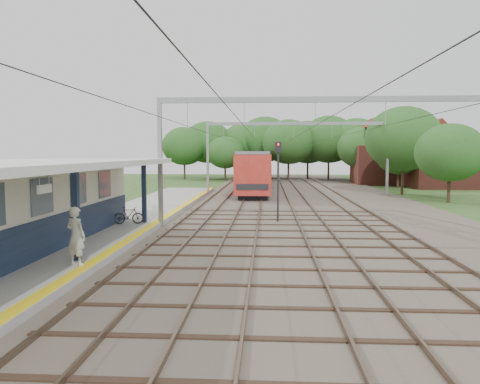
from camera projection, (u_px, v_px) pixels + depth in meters
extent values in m
plane|color=#2D4C1E|center=(232.00, 343.00, 10.05)|extent=(160.00, 160.00, 0.00)
cube|color=#473D33|center=(306.00, 201.00, 39.66)|extent=(18.00, 90.00, 0.10)
cube|color=gray|center=(109.00, 228.00, 24.41)|extent=(5.00, 52.00, 0.35)
cube|color=yellow|center=(152.00, 225.00, 24.26)|extent=(0.45, 52.00, 0.01)
cube|color=beige|center=(8.00, 208.00, 17.37)|extent=(3.20, 18.00, 3.40)
cube|color=#13203C|center=(51.00, 235.00, 17.36)|extent=(0.06, 18.00, 1.40)
cube|color=slate|center=(50.00, 195.00, 17.23)|extent=(0.05, 16.00, 1.30)
cube|color=#13203C|center=(76.00, 215.00, 16.20)|extent=(0.22, 0.22, 3.20)
cube|color=#13203C|center=(144.00, 193.00, 25.16)|extent=(0.22, 0.22, 3.20)
cube|color=silver|center=(21.00, 165.00, 16.17)|extent=(6.40, 20.00, 0.24)
cube|color=white|center=(45.00, 189.00, 14.13)|extent=(0.06, 0.85, 0.26)
cube|color=brown|center=(210.00, 199.00, 40.13)|extent=(0.07, 88.00, 0.15)
cube|color=brown|center=(226.00, 199.00, 40.05)|extent=(0.07, 88.00, 0.15)
cube|color=brown|center=(244.00, 199.00, 39.95)|extent=(0.07, 88.00, 0.15)
cube|color=brown|center=(261.00, 199.00, 39.87)|extent=(0.07, 88.00, 0.15)
cube|color=brown|center=(288.00, 199.00, 39.74)|extent=(0.07, 88.00, 0.15)
cube|color=brown|center=(305.00, 199.00, 39.65)|extent=(0.07, 88.00, 0.15)
cube|color=brown|center=(331.00, 199.00, 39.53)|extent=(0.07, 88.00, 0.15)
cube|color=brown|center=(348.00, 199.00, 39.44)|extent=(0.07, 88.00, 0.15)
cube|color=gray|center=(160.00, 164.00, 24.98)|extent=(0.22, 0.22, 7.00)
cube|color=gray|center=(321.00, 99.00, 24.20)|extent=(17.00, 0.20, 0.30)
cube|color=gray|center=(208.00, 159.00, 44.87)|extent=(0.22, 0.22, 7.00)
cube|color=gray|center=(388.00, 159.00, 43.88)|extent=(0.22, 0.22, 7.00)
cube|color=gray|center=(297.00, 124.00, 44.09)|extent=(17.00, 0.20, 0.30)
cylinder|color=black|center=(218.00, 136.00, 39.64)|extent=(0.02, 88.00, 0.02)
cylinder|color=black|center=(253.00, 136.00, 39.47)|extent=(0.02, 88.00, 0.02)
cylinder|color=black|center=(297.00, 136.00, 39.25)|extent=(0.02, 88.00, 0.02)
cylinder|color=black|center=(340.00, 136.00, 39.04)|extent=(0.02, 88.00, 0.02)
cylinder|color=#382619|center=(197.00, 170.00, 71.20)|extent=(0.28, 0.28, 2.88)
ellipsoid|color=#244518|center=(197.00, 147.00, 70.91)|extent=(6.72, 6.72, 5.76)
cylinder|color=#382619|center=(237.00, 171.00, 72.85)|extent=(0.28, 0.28, 2.52)
ellipsoid|color=#244518|center=(237.00, 151.00, 72.60)|extent=(5.88, 5.88, 5.04)
cylinder|color=#382619|center=(276.00, 170.00, 69.49)|extent=(0.28, 0.28, 3.24)
ellipsoid|color=#244518|center=(276.00, 143.00, 69.16)|extent=(7.56, 7.56, 6.48)
cylinder|color=#382619|center=(315.00, 171.00, 71.15)|extent=(0.28, 0.28, 2.70)
ellipsoid|color=#244518|center=(315.00, 149.00, 70.87)|extent=(6.30, 6.30, 5.40)
cylinder|color=#382619|center=(405.00, 181.00, 46.90)|extent=(0.28, 0.28, 2.52)
ellipsoid|color=#244518|center=(405.00, 150.00, 46.64)|extent=(5.88, 5.88, 5.04)
cylinder|color=#382619|center=(374.00, 173.00, 62.77)|extent=(0.28, 0.28, 2.88)
ellipsoid|color=#244518|center=(374.00, 146.00, 62.48)|extent=(6.72, 6.72, 5.76)
cube|color=brown|center=(442.00, 169.00, 54.40)|extent=(7.00, 6.00, 4.50)
cube|color=maroon|center=(443.00, 142.00, 54.13)|extent=(4.99, 6.12, 4.99)
cube|color=brown|center=(385.00, 165.00, 60.64)|extent=(8.00, 6.00, 5.00)
cube|color=maroon|center=(386.00, 139.00, 60.35)|extent=(5.52, 6.12, 5.52)
imported|color=beige|center=(76.00, 236.00, 15.49)|extent=(0.84, 0.70, 1.97)
imported|color=black|center=(129.00, 215.00, 24.58)|extent=(1.60, 0.72, 0.93)
cube|color=black|center=(255.00, 190.00, 47.97)|extent=(2.49, 17.76, 0.44)
cube|color=#AA2319|center=(255.00, 171.00, 47.81)|extent=(3.11, 19.30, 3.41)
cube|color=black|center=(255.00, 167.00, 47.78)|extent=(3.15, 17.76, 0.97)
cube|color=slate|center=(255.00, 153.00, 47.66)|extent=(2.86, 19.30, 0.28)
cube|color=black|center=(259.00, 179.00, 67.77)|extent=(2.49, 17.76, 0.44)
cube|color=#AA2319|center=(259.00, 166.00, 67.61)|extent=(3.11, 19.30, 3.41)
cube|color=black|center=(259.00, 163.00, 67.58)|extent=(3.15, 17.76, 0.97)
cube|color=slate|center=(259.00, 153.00, 67.46)|extent=(2.86, 19.30, 0.28)
cylinder|color=black|center=(278.00, 186.00, 27.04)|extent=(0.16, 0.16, 4.31)
cube|color=black|center=(278.00, 147.00, 26.85)|extent=(0.37, 0.31, 0.59)
sphere|color=red|center=(278.00, 145.00, 26.74)|extent=(0.15, 0.15, 0.15)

